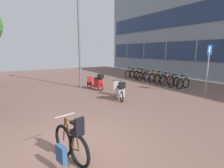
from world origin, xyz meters
TOP-DOWN VIEW (x-y plane):
  - ground at (1.43, 0.00)m, footprint 21.00×40.00m
  - bicycle_foreground at (-0.34, -0.50)m, footprint 0.57×1.35m
  - bicycle_rack_00 at (8.22, 3.28)m, footprint 1.32×0.48m
  - bicycle_rack_01 at (8.15, 3.92)m, footprint 1.29×0.48m
  - bicycle_rack_02 at (8.19, 4.56)m, footprint 1.35×0.48m
  - bicycle_rack_03 at (8.16, 5.19)m, footprint 1.41×0.48m
  - bicycle_rack_04 at (8.23, 5.83)m, footprint 1.39×0.48m
  - bicycle_rack_05 at (8.34, 6.47)m, footprint 1.30×0.48m
  - bicycle_rack_06 at (8.19, 7.11)m, footprint 1.41×0.48m
  - bicycle_rack_07 at (8.40, 7.74)m, footprint 1.37×0.48m
  - bicycle_rack_08 at (8.32, 8.38)m, footprint 1.31×0.48m
  - bicycle_rack_09 at (8.34, 9.02)m, footprint 1.30×0.48m
  - scooter_near at (3.33, 3.16)m, footprint 0.88×1.73m
  - scooter_mid at (3.35, 5.73)m, footprint 0.64×1.63m
  - parking_sign at (7.69, 1.45)m, footprint 0.40×0.07m
  - lamp_post at (2.76, 6.89)m, footprint 0.20×0.52m

SIDE VIEW (x-z plane):
  - ground at x=1.43m, z-range -0.09..0.04m
  - bicycle_rack_00 at x=8.22m, z-range -0.14..0.80m
  - bicycle_rack_05 at x=8.34m, z-range -0.14..0.80m
  - bicycle_rack_08 at x=8.32m, z-range -0.14..0.80m
  - bicycle_rack_01 at x=8.15m, z-range -0.14..0.81m
  - bicycle_rack_09 at x=8.34m, z-range -0.14..0.81m
  - bicycle_rack_02 at x=8.19m, z-range -0.15..0.83m
  - bicycle_rack_07 at x=8.40m, z-range -0.15..0.85m
  - bicycle_rack_06 at x=8.19m, z-range -0.15..0.85m
  - bicycle_rack_04 at x=8.23m, z-range -0.15..0.86m
  - bicycle_rack_03 at x=8.16m, z-range -0.15..0.86m
  - bicycle_foreground at x=-0.34m, z-range -0.16..0.95m
  - scooter_near at x=3.33m, z-range -0.04..0.92m
  - scooter_mid at x=3.35m, z-range -0.05..0.97m
  - parking_sign at x=7.69m, z-range 0.30..2.94m
  - lamp_post at x=2.76m, z-range 0.33..6.93m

